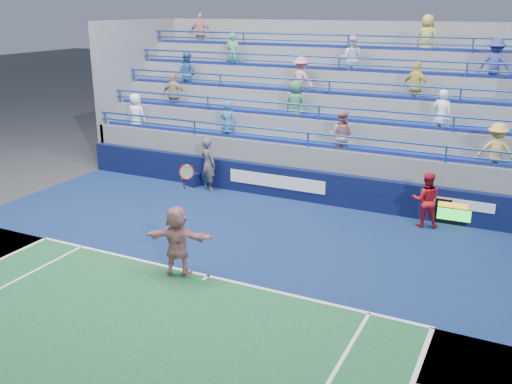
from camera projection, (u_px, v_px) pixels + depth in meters
The scene contains 8 objects.
ground at pixel (208, 277), 14.18m from camera, with size 120.00×120.00×0.00m, color #333538.
sponsor_wall at pixel (305, 185), 19.55m from camera, with size 18.00×0.32×1.10m.
bleacher_stand at pixel (340, 135), 22.46m from camera, with size 18.00×5.60×6.13m.
serve_speed_board at pixel (454, 212), 17.43m from camera, with size 1.16×0.17×0.80m.
judge_chair at pixel (194, 178), 21.29m from camera, with size 0.62×0.62×0.90m.
tennis_player at pixel (177, 241), 14.02m from camera, with size 1.76×1.01×2.91m.
line_judge at pixel (208, 164), 20.58m from camera, with size 0.71×0.46×1.94m, color #161B3D.
ball_girl at pixel (426, 200), 17.16m from camera, with size 0.83×0.64×1.70m, color #B4141F.
Camera 1 is at (6.73, -10.98, 6.42)m, focal length 40.00 mm.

